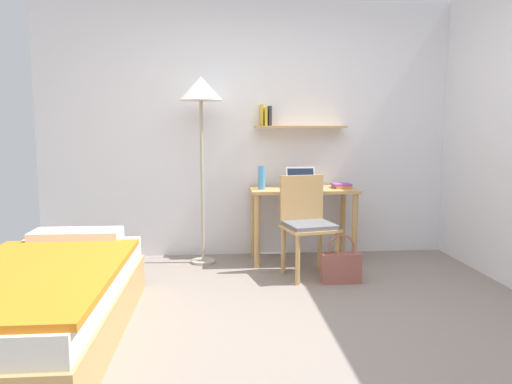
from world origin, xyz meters
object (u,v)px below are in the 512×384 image
(desk_chair, at_px, (307,221))
(water_bottle, at_px, (262,178))
(desk, at_px, (302,202))
(laptop, at_px, (301,183))
(handbag, at_px, (341,266))
(standing_lamp, at_px, (201,98))
(bed, at_px, (43,303))
(book_stack, at_px, (341,186))

(desk_chair, relative_size, water_bottle, 3.94)
(desk, xyz_separation_m, water_bottle, (-0.41, -0.05, 0.25))
(laptop, distance_m, handbag, 1.01)
(desk_chair, height_order, standing_lamp, standing_lamp)
(standing_lamp, xyz_separation_m, laptop, (0.97, 0.02, -0.81))
(bed, height_order, book_stack, book_stack)
(desk, bearing_deg, desk_chair, -95.27)
(desk, bearing_deg, book_stack, 0.03)
(laptop, bearing_deg, water_bottle, -171.17)
(standing_lamp, bearing_deg, desk, 0.16)
(bed, distance_m, water_bottle, 2.32)
(water_bottle, xyz_separation_m, handbag, (0.62, -0.68, -0.70))
(book_stack, relative_size, handbag, 0.47)
(desk, height_order, handbag, desk)
(handbag, bearing_deg, bed, -155.40)
(bed, distance_m, standing_lamp, 2.36)
(laptop, relative_size, book_stack, 1.50)
(desk, relative_size, handbag, 2.46)
(water_bottle, height_order, book_stack, water_bottle)
(desk_chair, bearing_deg, standing_lamp, 152.72)
(desk_chair, distance_m, water_bottle, 0.67)
(desk, relative_size, standing_lamp, 0.58)
(water_bottle, bearing_deg, desk_chair, -50.36)
(standing_lamp, bearing_deg, laptop, 1.12)
(desk, height_order, desk_chair, desk_chair)
(standing_lamp, height_order, water_bottle, standing_lamp)
(desk_chair, bearing_deg, handbag, -43.55)
(book_stack, bearing_deg, bed, -143.53)
(desk_chair, distance_m, standing_lamp, 1.53)
(desk, distance_m, handbag, 0.88)
(desk, height_order, water_bottle, water_bottle)
(bed, distance_m, desk, 2.58)
(desk, bearing_deg, handbag, -74.02)
(laptop, height_order, handbag, laptop)
(desk_chair, xyz_separation_m, laptop, (0.03, 0.50, 0.29))
(desk_chair, height_order, water_bottle, water_bottle)
(desk, relative_size, desk_chair, 1.16)
(laptop, bearing_deg, book_stack, -2.32)
(desk, relative_size, laptop, 3.48)
(desk_chair, distance_m, handbag, 0.50)
(desk_chair, bearing_deg, bed, -147.01)
(water_bottle, relative_size, handbag, 0.54)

